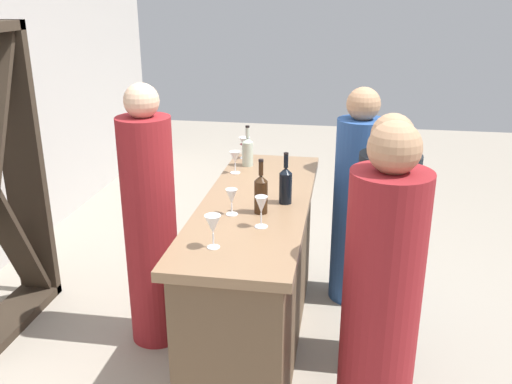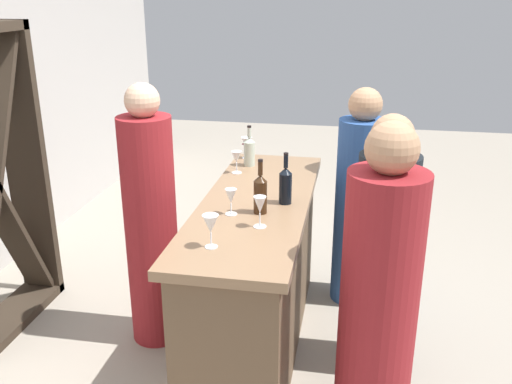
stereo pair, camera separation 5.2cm
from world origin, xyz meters
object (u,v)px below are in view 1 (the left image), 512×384
object	(u,v)px
wine_glass_near_left	(261,206)
wine_glass_far_center	(244,143)
person_center_guest	(381,303)
person_server_behind	(150,227)
wine_bottle_center_clear_pale	(248,151)
wine_bottle_leftmost_amber_brown	(261,193)
person_left_guest	(357,205)
wine_bottle_second_left_near_black	(286,184)
person_right_guest	(382,255)
wine_glass_near_center	(232,197)
wine_glass_near_right	(213,225)
wine_glass_far_left	(235,158)

from	to	relation	value
wine_glass_near_left	wine_glass_far_center	distance (m)	1.22
person_center_guest	person_server_behind	world-z (taller)	person_server_behind
wine_glass_near_left	wine_glass_far_center	world-z (taller)	wine_glass_near_left
wine_bottle_center_clear_pale	wine_glass_far_center	size ratio (longest dim) A/B	1.82
wine_bottle_leftmost_amber_brown	person_left_guest	world-z (taller)	person_left_guest
wine_bottle_second_left_near_black	person_right_guest	size ratio (longest dim) A/B	0.20
wine_glass_near_center	person_server_behind	size ratio (longest dim) A/B	0.09
wine_glass_near_left	person_left_guest	xyz separation A→B (m)	(1.05, -0.50, -0.37)
wine_glass_near_right	wine_glass_far_left	bearing A→B (deg)	6.18
wine_glass_far_center	person_server_behind	world-z (taller)	person_server_behind
person_left_guest	wine_bottle_second_left_near_black	bearing A→B (deg)	81.60
person_left_guest	person_center_guest	bearing A→B (deg)	116.84
person_left_guest	wine_glass_near_left	bearing A→B (deg)	87.09
wine_glass_near_center	person_left_guest	distance (m)	1.19
wine_bottle_second_left_near_black	wine_glass_far_left	size ratio (longest dim) A/B	2.01
wine_bottle_leftmost_amber_brown	person_server_behind	bearing A→B (deg)	76.81
wine_glass_far_left	person_center_guest	xyz separation A→B (m)	(-1.10, -0.90, -0.33)
wine_glass_near_right	person_server_behind	distance (m)	0.88
wine_glass_near_center	person_right_guest	size ratio (longest dim) A/B	0.10
wine_glass_near_left	person_left_guest	size ratio (longest dim) A/B	0.11
wine_glass_far_left	person_left_guest	bearing A→B (deg)	-75.21
wine_glass_near_right	person_left_guest	bearing A→B (deg)	-27.20
wine_bottle_second_left_near_black	person_right_guest	world-z (taller)	person_right_guest
wine_glass_near_left	person_right_guest	distance (m)	0.80
wine_bottle_leftmost_amber_brown	wine_glass_near_left	size ratio (longest dim) A/B	1.83
wine_glass_far_left	wine_glass_near_center	bearing A→B (deg)	-170.09
wine_bottle_leftmost_amber_brown	wine_glass_far_left	bearing A→B (deg)	22.61
wine_glass_near_center	person_left_guest	xyz separation A→B (m)	(0.91, -0.68, -0.35)
wine_bottle_center_clear_pale	wine_glass_near_right	bearing A→B (deg)	-176.89
person_left_guest	person_right_guest	size ratio (longest dim) A/B	1.01
wine_bottle_leftmost_amber_brown	person_left_guest	size ratio (longest dim) A/B	0.20
wine_glass_far_center	person_center_guest	xyz separation A→B (m)	(-1.44, -0.90, -0.33)
wine_glass_far_left	person_right_guest	bearing A→B (deg)	-119.27
wine_glass_near_center	person_center_guest	world-z (taller)	person_center_guest
wine_bottle_leftmost_amber_brown	wine_glass_far_center	distance (m)	1.03
wine_bottle_leftmost_amber_brown	person_server_behind	xyz separation A→B (m)	(0.16, 0.69, -0.32)
wine_glass_near_right	person_left_guest	world-z (taller)	person_left_guest
wine_glass_near_right	wine_glass_near_center	bearing A→B (deg)	-0.32
wine_bottle_center_clear_pale	wine_glass_far_left	bearing A→B (deg)	163.91
person_server_behind	wine_bottle_second_left_near_black	bearing A→B (deg)	-15.20
person_left_guest	person_right_guest	bearing A→B (deg)	122.99
person_left_guest	person_right_guest	distance (m)	0.75
wine_bottle_center_clear_pale	person_center_guest	world-z (taller)	person_center_guest
wine_glass_far_left	wine_glass_far_center	distance (m)	0.34
wine_glass_far_center	person_center_guest	size ratio (longest dim) A/B	0.10
person_center_guest	person_right_guest	xyz separation A→B (m)	(0.57, -0.04, -0.04)
wine_bottle_center_clear_pale	person_left_guest	size ratio (longest dim) A/B	0.18
wine_glass_far_center	wine_bottle_center_clear_pale	bearing A→B (deg)	-162.74
wine_bottle_second_left_near_black	person_center_guest	size ratio (longest dim) A/B	0.18
wine_glass_near_center	person_server_behind	xyz separation A→B (m)	(0.21, 0.54, -0.30)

